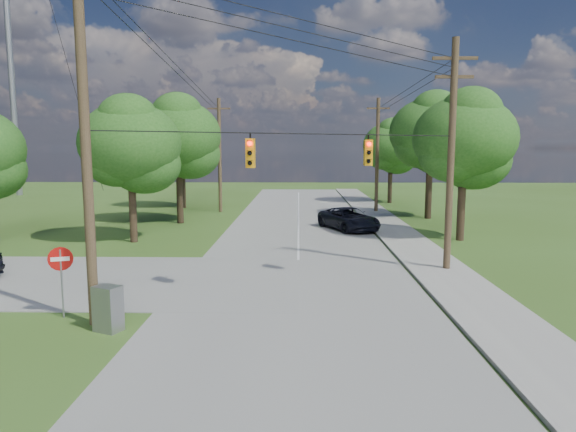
{
  "coord_description": "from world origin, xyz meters",
  "views": [
    {
      "loc": [
        2.01,
        -15.49,
        5.65
      ],
      "look_at": [
        1.58,
        5.0,
        2.94
      ],
      "focal_mm": 32.0,
      "sensor_mm": 36.0,
      "label": 1
    }
  ],
  "objects_px": {
    "pole_sw": "(85,129)",
    "pole_north_e": "(377,154)",
    "pole_ne": "(451,152)",
    "car_main_north": "(349,219)",
    "pole_north_w": "(220,154)",
    "do_not_enter_sign": "(61,266)",
    "control_cabinet": "(108,309)"
  },
  "relations": [
    {
      "from": "pole_sw",
      "to": "pole_ne",
      "type": "distance_m",
      "value": 15.51
    },
    {
      "from": "pole_sw",
      "to": "car_main_north",
      "type": "bearing_deg",
      "value": 62.62
    },
    {
      "from": "pole_north_e",
      "to": "pole_sw",
      "type": "bearing_deg",
      "value": -114.52
    },
    {
      "from": "pole_north_e",
      "to": "pole_north_w",
      "type": "distance_m",
      "value": 13.9
    },
    {
      "from": "pole_north_w",
      "to": "car_main_north",
      "type": "height_order",
      "value": "pole_north_w"
    },
    {
      "from": "pole_ne",
      "to": "do_not_enter_sign",
      "type": "distance_m",
      "value": 16.78
    },
    {
      "from": "do_not_enter_sign",
      "to": "pole_north_e",
      "type": "bearing_deg",
      "value": 43.32
    },
    {
      "from": "pole_ne",
      "to": "pole_north_e",
      "type": "relative_size",
      "value": 1.05
    },
    {
      "from": "control_cabinet",
      "to": "do_not_enter_sign",
      "type": "relative_size",
      "value": 0.59
    },
    {
      "from": "car_main_north",
      "to": "do_not_enter_sign",
      "type": "relative_size",
      "value": 2.25
    },
    {
      "from": "control_cabinet",
      "to": "pole_north_e",
      "type": "bearing_deg",
      "value": 90.93
    },
    {
      "from": "pole_sw",
      "to": "pole_north_e",
      "type": "relative_size",
      "value": 1.2
    },
    {
      "from": "car_main_north",
      "to": "pole_north_e",
      "type": "bearing_deg",
      "value": 47.05
    },
    {
      "from": "pole_ne",
      "to": "control_cabinet",
      "type": "xyz_separation_m",
      "value": [
        -12.8,
        -8.23,
        -4.75
      ]
    },
    {
      "from": "pole_ne",
      "to": "pole_north_e",
      "type": "bearing_deg",
      "value": 90.0
    },
    {
      "from": "pole_north_e",
      "to": "do_not_enter_sign",
      "type": "relative_size",
      "value": 4.14
    },
    {
      "from": "car_main_north",
      "to": "control_cabinet",
      "type": "xyz_separation_m",
      "value": [
        -9.4,
        -20.13,
        -0.07
      ]
    },
    {
      "from": "pole_north_e",
      "to": "control_cabinet",
      "type": "bearing_deg",
      "value": -112.96
    },
    {
      "from": "pole_sw",
      "to": "control_cabinet",
      "type": "xyz_separation_m",
      "value": [
        0.7,
        -0.63,
        -5.51
      ]
    },
    {
      "from": "pole_ne",
      "to": "pole_north_e",
      "type": "xyz_separation_m",
      "value": [
        -0.0,
        22.0,
        -0.34
      ]
    },
    {
      "from": "pole_north_e",
      "to": "pole_north_w",
      "type": "height_order",
      "value": "same"
    },
    {
      "from": "pole_ne",
      "to": "car_main_north",
      "type": "distance_m",
      "value": 13.24
    },
    {
      "from": "control_cabinet",
      "to": "pole_north_w",
      "type": "bearing_deg",
      "value": 115.96
    },
    {
      "from": "pole_ne",
      "to": "do_not_enter_sign",
      "type": "height_order",
      "value": "pole_ne"
    },
    {
      "from": "pole_north_w",
      "to": "car_main_north",
      "type": "xyz_separation_m",
      "value": [
        10.5,
        -10.1,
        -4.34
      ]
    },
    {
      "from": "pole_ne",
      "to": "pole_north_w",
      "type": "height_order",
      "value": "pole_ne"
    },
    {
      "from": "do_not_enter_sign",
      "to": "car_main_north",
      "type": "bearing_deg",
      "value": 39.27
    },
    {
      "from": "car_main_north",
      "to": "control_cabinet",
      "type": "height_order",
      "value": "car_main_north"
    },
    {
      "from": "pole_north_w",
      "to": "control_cabinet",
      "type": "xyz_separation_m",
      "value": [
        1.1,
        -30.23,
        -4.41
      ]
    },
    {
      "from": "pole_sw",
      "to": "do_not_enter_sign",
      "type": "height_order",
      "value": "pole_sw"
    },
    {
      "from": "do_not_enter_sign",
      "to": "control_cabinet",
      "type": "bearing_deg",
      "value": -51.38
    },
    {
      "from": "pole_north_e",
      "to": "control_cabinet",
      "type": "distance_m",
      "value": 33.12
    }
  ]
}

